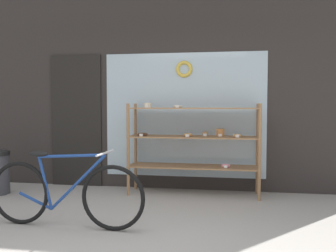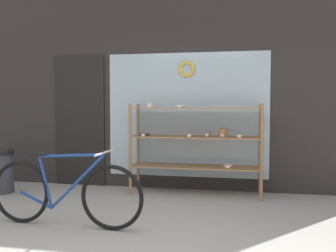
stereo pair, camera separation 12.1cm
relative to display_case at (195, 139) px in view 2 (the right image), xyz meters
The scene contains 5 objects.
ground_plane 2.40m from the display_case, 99.56° to the right, with size 30.00×30.00×0.00m, color gray.
storefront_facade 1.25m from the display_case, 138.16° to the left, with size 6.09×0.13×4.00m.
display_case is the anchor object (origin of this frame).
bicycle 2.12m from the display_case, 125.43° to the right, with size 1.77×0.46×0.82m.
trash_bin 2.94m from the display_case, behind, with size 0.41×0.41×0.63m.
Camera 2 is at (1.04, -3.13, 1.31)m, focal length 40.00 mm.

